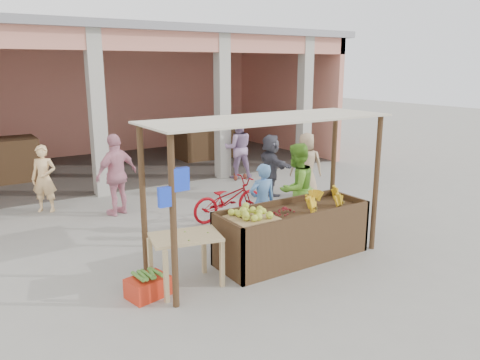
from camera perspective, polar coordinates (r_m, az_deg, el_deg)
ground at (r=7.78m, az=3.39°, el=-10.18°), size 60.00×60.00×0.00m
market_building at (r=15.27m, az=-16.80°, el=11.51°), size 14.40×6.40×4.20m
fruit_stall at (r=7.91m, az=6.38°, el=-6.70°), size 2.60×0.95×0.80m
stall_awning at (r=7.25m, az=3.24°, el=4.39°), size 4.09×1.35×2.39m
banana_heap at (r=8.18m, az=10.38°, el=-2.49°), size 1.06×0.58×0.19m
melon_tray at (r=7.30m, az=1.42°, el=-4.33°), size 0.71×0.62×0.19m
berry_heap at (r=7.63m, az=5.44°, el=-3.79°), size 0.39×0.32×0.12m
side_table at (r=6.83m, az=-6.63°, el=-7.82°), size 1.10×0.85×0.79m
papaya_pile at (r=6.74m, az=-6.68°, el=-5.89°), size 0.74×0.42×0.21m
red_crate at (r=6.84m, az=-11.17°, el=-12.67°), size 0.62×0.51×0.29m
plantain_bundle at (r=6.76m, az=-11.25°, el=-11.24°), size 0.45×0.31×0.09m
produce_sacks at (r=13.28m, az=-0.17°, el=1.36°), size 0.78×0.73×0.59m
vendor_blue at (r=8.55m, az=2.72°, el=-2.42°), size 0.63×0.50×1.54m
vendor_green at (r=8.97m, az=6.86°, el=-0.76°), size 0.97×0.69×1.84m
motorcycle at (r=9.80m, az=-1.48°, el=-2.23°), size 0.65×1.76×0.91m
shopper_b at (r=10.34m, az=-14.81°, el=0.96°), size 1.24×0.94×1.88m
shopper_c at (r=11.46m, az=8.08°, el=2.20°), size 1.01×0.94×1.76m
shopper_d at (r=11.59m, az=3.78°, el=2.06°), size 0.86×1.57×1.61m
shopper_e at (r=11.10m, az=-22.79°, el=0.30°), size 0.72×0.68×1.55m
shopper_f at (r=13.34m, az=-0.28°, el=4.28°), size 1.06×0.83×1.90m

